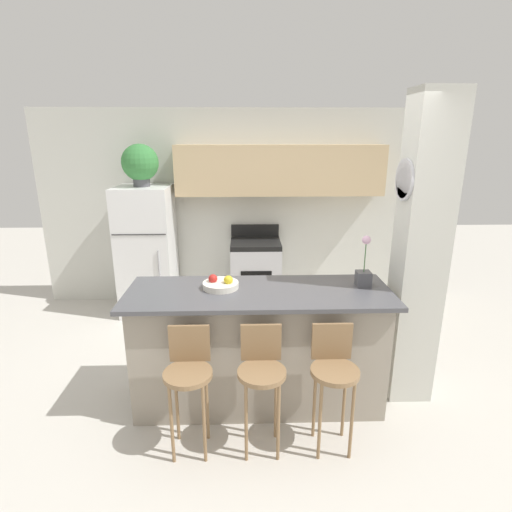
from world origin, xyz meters
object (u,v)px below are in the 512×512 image
at_px(stove_range, 256,274).
at_px(bar_stool_mid, 262,372).
at_px(potted_plant_on_fridge, 140,164).
at_px(bar_stool_left, 189,374).
at_px(fruit_bowl, 221,284).
at_px(refrigerator, 147,251).
at_px(bar_stool_right, 334,371).
at_px(orchid_vase, 364,272).

height_order(stove_range, bar_stool_mid, stove_range).
bearing_deg(potted_plant_on_fridge, bar_stool_left, -71.17).
relative_size(bar_stool_mid, fruit_bowl, 3.18).
distance_m(refrigerator, bar_stool_left, 2.61).
bearing_deg(bar_stool_mid, stove_range, 89.34).
xyz_separation_m(potted_plant_on_fridge, fruit_bowl, (1.04, -1.86, -0.84)).
height_order(refrigerator, potted_plant_on_fridge, potted_plant_on_fridge).
xyz_separation_m(bar_stool_left, bar_stool_mid, (0.51, 0.00, 0.00)).
distance_m(bar_stool_left, fruit_bowl, 0.77).
bearing_deg(fruit_bowl, bar_stool_left, -108.49).
bearing_deg(bar_stool_right, orchid_vase, 60.27).
height_order(potted_plant_on_fridge, fruit_bowl, potted_plant_on_fridge).
bearing_deg(potted_plant_on_fridge, orchid_vase, -39.75).
xyz_separation_m(bar_stool_left, bar_stool_right, (1.02, 0.00, 0.00)).
relative_size(bar_stool_mid, bar_stool_right, 1.00).
height_order(bar_stool_mid, fruit_bowl, fruit_bowl).
distance_m(potted_plant_on_fridge, fruit_bowl, 2.29).
xyz_separation_m(bar_stool_left, fruit_bowl, (0.20, 0.60, 0.44)).
bearing_deg(bar_stool_left, bar_stool_right, 0.00).
bearing_deg(refrigerator, fruit_bowl, -60.75).
distance_m(bar_stool_right, potted_plant_on_fridge, 3.34).
xyz_separation_m(stove_range, potted_plant_on_fridge, (-1.38, -0.06, 1.43)).
relative_size(bar_stool_left, bar_stool_mid, 1.00).
distance_m(bar_stool_mid, potted_plant_on_fridge, 3.09).
bearing_deg(potted_plant_on_fridge, refrigerator, -63.72).
xyz_separation_m(refrigerator, bar_stool_left, (0.84, -2.46, -0.20)).
xyz_separation_m(refrigerator, bar_stool_mid, (1.35, -2.46, -0.20)).
bearing_deg(bar_stool_left, potted_plant_on_fridge, 108.83).
height_order(refrigerator, orchid_vase, refrigerator).
bearing_deg(orchid_vase, potted_plant_on_fridge, 140.25).
relative_size(orchid_vase, fruit_bowl, 1.46).
bearing_deg(bar_stool_right, potted_plant_on_fridge, 127.09).
distance_m(refrigerator, stove_range, 1.42).
xyz_separation_m(refrigerator, orchid_vase, (2.21, -1.84, 0.33)).
bearing_deg(refrigerator, potted_plant_on_fridge, 116.28).
height_order(stove_range, bar_stool_left, stove_range).
bearing_deg(stove_range, bar_stool_mid, -90.66).
distance_m(orchid_vase, fruit_bowl, 1.18).
relative_size(refrigerator, bar_stool_mid, 1.75).
bearing_deg(refrigerator, bar_stool_mid, -61.26).
xyz_separation_m(refrigerator, fruit_bowl, (1.04, -1.86, 0.24)).
distance_m(bar_stool_right, orchid_vase, 0.89).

